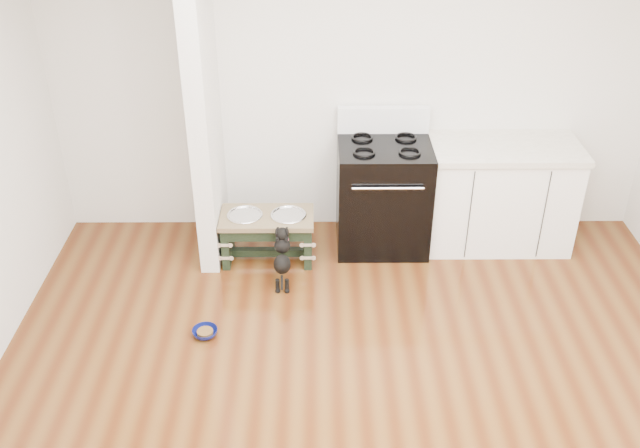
# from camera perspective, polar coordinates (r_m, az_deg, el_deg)

# --- Properties ---
(ground) EXTENTS (5.00, 5.00, 0.00)m
(ground) POSITION_cam_1_polar(r_m,az_deg,el_deg) (4.56, 3.79, -16.27)
(ground) COLOR #4C220D
(ground) RESTS_ON ground
(room_shell) EXTENTS (5.00, 5.00, 5.00)m
(room_shell) POSITION_cam_1_polar(r_m,az_deg,el_deg) (3.54, 4.70, 1.72)
(room_shell) COLOR silver
(room_shell) RESTS_ON ground
(partition_wall) EXTENTS (0.15, 0.80, 2.70)m
(partition_wall) POSITION_cam_1_polar(r_m,az_deg,el_deg) (5.61, -9.34, 9.89)
(partition_wall) COLOR silver
(partition_wall) RESTS_ON ground
(oven_range) EXTENTS (0.76, 0.69, 1.14)m
(oven_range) POSITION_cam_1_polar(r_m,az_deg,el_deg) (5.99, 5.05, 2.43)
(oven_range) COLOR black
(oven_range) RESTS_ON ground
(cabinet_run) EXTENTS (1.24, 0.64, 0.91)m
(cabinet_run) POSITION_cam_1_polar(r_m,az_deg,el_deg) (6.19, 14.10, 2.27)
(cabinet_run) COLOR white
(cabinet_run) RESTS_ON ground
(dog_feeder) EXTENTS (0.76, 0.41, 0.43)m
(dog_feeder) POSITION_cam_1_polar(r_m,az_deg,el_deg) (5.85, -4.25, -0.36)
(dog_feeder) COLOR black
(dog_feeder) RESTS_ON ground
(puppy) EXTENTS (0.13, 0.39, 0.46)m
(puppy) POSITION_cam_1_polar(r_m,az_deg,el_deg) (5.57, -3.05, -2.62)
(puppy) COLOR black
(puppy) RESTS_ON ground
(floor_bowl) EXTENTS (0.23, 0.23, 0.06)m
(floor_bowl) POSITION_cam_1_polar(r_m,az_deg,el_deg) (5.25, -9.18, -8.57)
(floor_bowl) COLOR #0B1150
(floor_bowl) RESTS_ON ground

